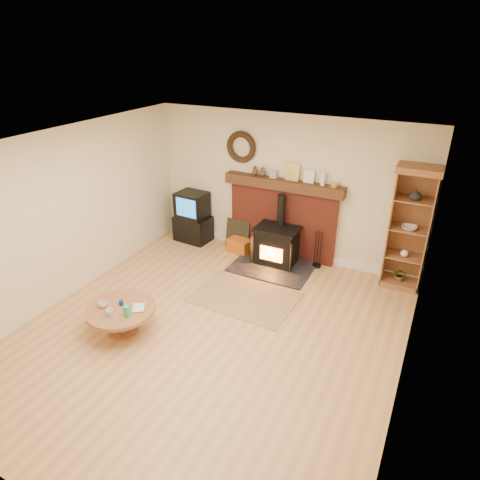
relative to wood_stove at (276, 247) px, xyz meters
The scene contains 11 objects.
ground 2.30m from the wood_stove, 91.48° to the right, with size 5.50×5.50×0.00m, color tan.
room_shell 2.57m from the wood_stove, 92.01° to the right, with size 5.02×5.52×2.61m.
chimney_breast 0.61m from the wood_stove, 98.24° to the left, with size 2.20×0.22×1.78m.
wood_stove is the anchor object (origin of this frame).
area_rug 1.29m from the wood_stove, 91.41° to the right, with size 1.61×1.11×0.01m, color brown.
tv_unit 1.89m from the wood_stove, behind, with size 0.72×0.54×1.01m.
curio_cabinet 2.24m from the wood_stove, ahead, with size 0.65×0.47×2.03m.
firelog_box 0.83m from the wood_stove, behind, with size 0.43×0.27×0.27m, color #BF6A0D.
leaning_painting 0.96m from the wood_stove, 163.04° to the left, with size 0.48×0.03×0.58m, color black.
fire_tools 0.77m from the wood_stove, 18.04° to the left, with size 0.16×0.16×0.70m.
coffee_table 3.02m from the wood_stove, 112.51° to the right, with size 0.95×0.95×0.57m.
Camera 1 is at (2.53, -4.12, 3.77)m, focal length 32.00 mm.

